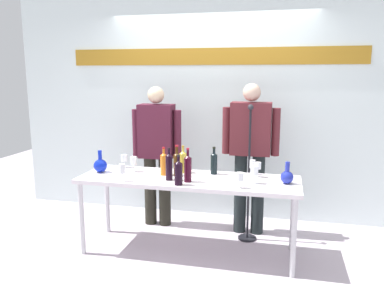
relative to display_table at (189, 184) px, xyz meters
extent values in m
plane|color=#BAABB7|center=(0.00, 0.00, -0.71)|extent=(10.00, 10.00, 0.00)
cube|color=silver|center=(0.00, 1.21, 0.79)|extent=(5.14, 0.10, 3.00)
cube|color=#A8761F|center=(0.00, 1.15, 1.28)|extent=(3.60, 0.01, 0.20)
cube|color=silver|center=(0.00, 0.00, 0.04)|extent=(2.17, 0.68, 0.04)
cylinder|color=silver|center=(-1.02, -0.29, -0.35)|extent=(0.05, 0.05, 0.74)
cylinder|color=silver|center=(1.02, -0.29, -0.35)|extent=(0.05, 0.05, 0.74)
cylinder|color=silver|center=(-1.02, 0.29, -0.35)|extent=(0.05, 0.05, 0.74)
cylinder|color=silver|center=(1.02, 0.29, -0.35)|extent=(0.05, 0.05, 0.74)
sphere|color=#0E23B4|center=(-0.94, 0.01, 0.13)|extent=(0.14, 0.14, 0.14)
cylinder|color=#0E23B4|center=(-0.94, 0.01, 0.24)|extent=(0.04, 0.04, 0.10)
sphere|color=#1F2A9C|center=(0.94, 0.01, 0.12)|extent=(0.12, 0.12, 0.12)
cylinder|color=#1F2A9C|center=(0.94, 0.01, 0.22)|extent=(0.04, 0.04, 0.10)
cylinder|color=black|center=(-0.63, 0.65, -0.30)|extent=(0.14, 0.14, 0.82)
cylinder|color=black|center=(-0.45, 0.65, -0.30)|extent=(0.14, 0.14, 0.82)
cube|color=#4B192B|center=(-0.54, 0.65, 0.42)|extent=(0.40, 0.22, 0.62)
cylinder|color=#4B192B|center=(-0.79, 0.65, 0.39)|extent=(0.09, 0.09, 0.56)
cylinder|color=#4B192B|center=(-0.29, 0.65, 0.39)|extent=(0.09, 0.09, 0.56)
sphere|color=beige|center=(-0.54, 0.65, 0.83)|extent=(0.19, 0.19, 0.19)
cylinder|color=black|center=(0.44, 0.65, -0.26)|extent=(0.14, 0.14, 0.91)
cylinder|color=black|center=(0.64, 0.65, -0.26)|extent=(0.14, 0.14, 0.91)
cube|color=#582026|center=(0.54, 0.65, 0.48)|extent=(0.44, 0.22, 0.58)
cylinder|color=#582026|center=(0.27, 0.65, 0.45)|extent=(0.09, 0.09, 0.52)
cylinder|color=#582026|center=(0.81, 0.65, 0.45)|extent=(0.09, 0.09, 0.52)
sphere|color=#D0AC96|center=(0.54, 0.65, 0.88)|extent=(0.19, 0.19, 0.19)
cylinder|color=black|center=(-0.03, -0.27, 0.16)|extent=(0.08, 0.08, 0.20)
cone|color=black|center=(-0.03, -0.27, 0.28)|extent=(0.08, 0.08, 0.03)
cylinder|color=black|center=(-0.03, -0.27, 0.30)|extent=(0.02, 0.02, 0.06)
cylinder|color=black|center=(-0.03, -0.27, 0.34)|extent=(0.03, 0.03, 0.02)
cylinder|color=orange|center=(-0.27, 0.05, 0.17)|extent=(0.07, 0.07, 0.20)
cone|color=orange|center=(-0.27, 0.05, 0.28)|extent=(0.07, 0.07, 0.03)
cylinder|color=orange|center=(-0.27, 0.05, 0.30)|extent=(0.02, 0.02, 0.07)
cylinder|color=red|center=(-0.27, 0.05, 0.34)|extent=(0.03, 0.03, 0.02)
cylinder|color=gold|center=(-0.10, 0.19, 0.16)|extent=(0.08, 0.08, 0.20)
cone|color=gold|center=(-0.10, 0.19, 0.28)|extent=(0.08, 0.08, 0.03)
cylinder|color=gold|center=(-0.10, 0.19, 0.30)|extent=(0.02, 0.02, 0.07)
cylinder|color=gold|center=(-0.10, 0.19, 0.34)|extent=(0.03, 0.03, 0.02)
cylinder|color=#330718|center=(0.03, -0.14, 0.18)|extent=(0.07, 0.07, 0.23)
cone|color=#330718|center=(0.03, -0.14, 0.31)|extent=(0.07, 0.07, 0.03)
cylinder|color=#330718|center=(0.03, -0.14, 0.33)|extent=(0.02, 0.02, 0.08)
cylinder|color=#A81727|center=(0.03, -0.14, 0.38)|extent=(0.03, 0.03, 0.02)
cylinder|color=black|center=(-0.16, -0.12, 0.18)|extent=(0.07, 0.07, 0.24)
cone|color=black|center=(-0.16, -0.12, 0.31)|extent=(0.07, 0.07, 0.03)
cylinder|color=black|center=(-0.16, -0.12, 0.33)|extent=(0.02, 0.02, 0.06)
cylinder|color=black|center=(-0.16, -0.12, 0.37)|extent=(0.03, 0.03, 0.02)
cylinder|color=#4B2D0D|center=(-0.13, 0.05, 0.17)|extent=(0.07, 0.07, 0.21)
cone|color=#4B2D0D|center=(-0.13, 0.05, 0.29)|extent=(0.07, 0.07, 0.03)
cylinder|color=#4B2D0D|center=(-0.13, 0.05, 0.32)|extent=(0.03, 0.03, 0.08)
cylinder|color=#B41B21|center=(-0.13, 0.05, 0.37)|extent=(0.03, 0.03, 0.02)
cylinder|color=black|center=(0.22, 0.20, 0.16)|extent=(0.07, 0.07, 0.20)
cone|color=black|center=(0.22, 0.20, 0.28)|extent=(0.07, 0.07, 0.03)
cylinder|color=black|center=(0.22, 0.20, 0.30)|extent=(0.03, 0.03, 0.07)
cylinder|color=black|center=(0.22, 0.20, 0.34)|extent=(0.03, 0.03, 0.02)
cylinder|color=white|center=(-0.58, -0.27, 0.06)|extent=(0.06, 0.06, 0.00)
cylinder|color=white|center=(-0.58, -0.27, 0.11)|extent=(0.01, 0.01, 0.08)
cylinder|color=white|center=(-0.58, -0.27, 0.19)|extent=(0.06, 0.06, 0.09)
cylinder|color=white|center=(-0.79, 0.26, 0.06)|extent=(0.06, 0.06, 0.00)
cylinder|color=white|center=(-0.79, 0.26, 0.10)|extent=(0.01, 0.01, 0.07)
cylinder|color=white|center=(-0.79, 0.26, 0.17)|extent=(0.07, 0.07, 0.07)
cylinder|color=white|center=(-0.62, 0.11, 0.06)|extent=(0.06, 0.06, 0.00)
cylinder|color=white|center=(-0.62, 0.11, 0.10)|extent=(0.01, 0.01, 0.07)
cylinder|color=white|center=(-0.62, 0.11, 0.18)|extent=(0.07, 0.07, 0.09)
cylinder|color=white|center=(0.53, -0.24, 0.06)|extent=(0.06, 0.06, 0.00)
cylinder|color=white|center=(0.53, -0.24, 0.10)|extent=(0.01, 0.01, 0.07)
cylinder|color=white|center=(0.53, -0.24, 0.17)|extent=(0.07, 0.07, 0.07)
cylinder|color=white|center=(0.66, 0.19, 0.06)|extent=(0.05, 0.05, 0.00)
cylinder|color=white|center=(0.66, 0.19, 0.11)|extent=(0.01, 0.01, 0.08)
cylinder|color=white|center=(0.66, 0.19, 0.18)|extent=(0.07, 0.07, 0.07)
cylinder|color=white|center=(0.60, 0.28, 0.06)|extent=(0.06, 0.06, 0.00)
cylinder|color=white|center=(0.60, 0.28, 0.10)|extent=(0.01, 0.01, 0.07)
cylinder|color=white|center=(0.60, 0.28, 0.17)|extent=(0.06, 0.06, 0.08)
cylinder|color=white|center=(0.65, -0.06, 0.06)|extent=(0.06, 0.06, 0.00)
cylinder|color=white|center=(0.65, -0.06, 0.10)|extent=(0.01, 0.01, 0.08)
cylinder|color=white|center=(0.65, -0.06, 0.18)|extent=(0.07, 0.07, 0.09)
cylinder|color=black|center=(0.55, 0.45, -0.70)|extent=(0.20, 0.20, 0.02)
cylinder|color=black|center=(0.55, 0.45, -0.01)|extent=(0.02, 0.02, 1.42)
sphere|color=#232328|center=(0.55, 0.45, 0.73)|extent=(0.06, 0.06, 0.06)
camera|label=1|loc=(0.90, -3.67, 1.07)|focal=37.03mm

